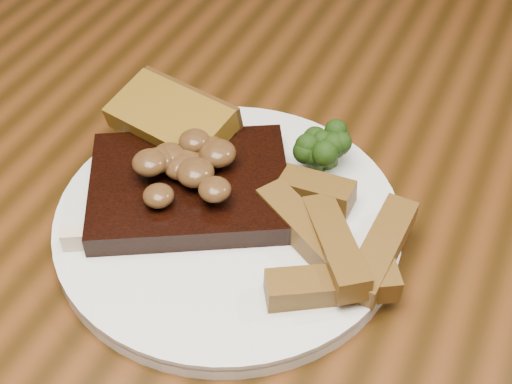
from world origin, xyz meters
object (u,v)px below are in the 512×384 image
(steak, at_px, (190,188))
(garlic_bread, at_px, (172,137))
(dining_table, at_px, (264,301))
(potato_wedges, at_px, (323,227))
(plate, at_px, (228,223))

(steak, bearing_deg, garlic_bread, 102.40)
(dining_table, bearing_deg, potato_wedges, 2.81)
(garlic_bread, bearing_deg, potato_wedges, -4.88)
(plate, bearing_deg, garlic_bread, 145.45)
(plate, relative_size, potato_wedges, 2.24)
(plate, relative_size, steak, 1.74)
(dining_table, xyz_separation_m, potato_wedges, (0.05, 0.00, 0.12))
(dining_table, distance_m, garlic_bread, 0.16)
(dining_table, relative_size, garlic_bread, 15.90)
(garlic_bread, bearing_deg, steak, -37.17)
(garlic_bread, bearing_deg, plate, -23.72)
(plate, xyz_separation_m, potato_wedges, (0.07, 0.01, 0.02))
(plate, height_order, steak, steak)
(dining_table, relative_size, steak, 10.34)
(dining_table, relative_size, potato_wedges, 13.33)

